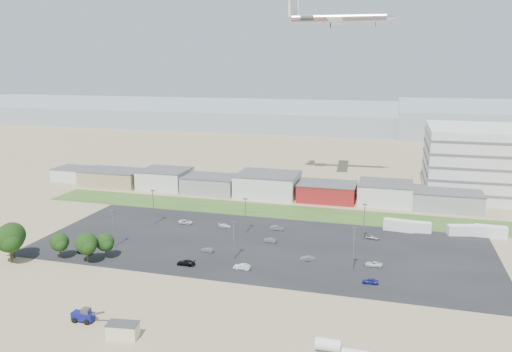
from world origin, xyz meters
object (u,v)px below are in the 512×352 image
(portable_shed, at_px, (123,330))
(storage_tank_nw, at_px, (328,345))
(tree_far_left, at_px, (12,238))
(parked_car_9, at_px, (186,222))
(parked_car_10, at_px, (85,251))
(parked_car_4, at_px, (207,250))
(box_trailer_a, at_px, (399,225))
(parked_car_1, at_px, (308,258))
(parked_car_7, at_px, (270,240))
(parked_car_3, at_px, (186,263))
(telehandler, at_px, (83,315))
(parked_car_0, at_px, (374,264))
(parked_car_13, at_px, (242,267))
(airliner, at_px, (339,18))
(parked_car_8, at_px, (373,237))
(parked_car_2, at_px, (370,281))
(parked_car_11, at_px, (277,228))
(parked_car_6, at_px, (225,226))

(portable_shed, bearing_deg, storage_tank_nw, 0.25)
(tree_far_left, xyz_separation_m, parked_car_9, (30.19, 36.91, -4.60))
(tree_far_left, bearing_deg, portable_shed, -29.66)
(parked_car_10, bearing_deg, parked_car_4, -70.24)
(tree_far_left, xyz_separation_m, parked_car_10, (15.32, 7.34, -4.60))
(box_trailer_a, height_order, parked_car_1, box_trailer_a)
(box_trailer_a, distance_m, parked_car_7, 38.99)
(portable_shed, relative_size, parked_car_10, 1.32)
(parked_car_3, bearing_deg, telehandler, -14.41)
(parked_car_0, bearing_deg, parked_car_4, -88.32)
(storage_tank_nw, bearing_deg, telehandler, -177.10)
(parked_car_1, bearing_deg, portable_shed, -37.94)
(tree_far_left, xyz_separation_m, parked_car_3, (43.17, 7.26, -4.57))
(portable_shed, height_order, parked_car_13, portable_shed)
(tree_far_left, relative_size, parked_car_7, 2.92)
(parked_car_0, bearing_deg, airliner, -167.13)
(parked_car_7, bearing_deg, parked_car_8, 113.88)
(tree_far_left, bearing_deg, parked_car_7, 25.60)
(parked_car_0, height_order, parked_car_4, parked_car_0)
(airliner, height_order, parked_car_9, airliner)
(airliner, xyz_separation_m, parked_car_4, (-22.06, -82.58, -63.75))
(parked_car_8, xyz_separation_m, parked_car_10, (-70.24, -30.75, 0.03))
(airliner, xyz_separation_m, parked_car_1, (3.93, -81.44, -63.71))
(parked_car_4, bearing_deg, parked_car_13, 62.40)
(parked_car_4, bearing_deg, portable_shed, 7.85)
(parked_car_9, bearing_deg, airliner, -30.62)
(parked_car_1, relative_size, parked_car_10, 0.86)
(parked_car_1, distance_m, parked_car_2, 18.15)
(parked_car_10, xyz_separation_m, parked_car_11, (42.92, 31.36, 0.04))
(parked_car_2, bearing_deg, parked_car_1, -125.18)
(box_trailer_a, relative_size, parked_car_3, 1.89)
(parked_car_4, bearing_deg, box_trailer_a, 130.15)
(parked_car_4, bearing_deg, parked_car_11, 155.73)
(portable_shed, relative_size, parked_car_13, 1.39)
(portable_shed, relative_size, parked_car_2, 1.59)
(parked_car_4, bearing_deg, parked_car_2, 85.73)
(parked_car_2, xyz_separation_m, parked_car_11, (-28.24, 30.13, 0.05))
(storage_tank_nw, xyz_separation_m, parked_car_3, (-37.88, 27.91, -0.63))
(parked_car_11, bearing_deg, parked_car_9, 88.97)
(parked_car_13, bearing_deg, parked_car_10, -89.66)
(parked_car_3, bearing_deg, parked_car_4, 169.27)
(parked_car_4, distance_m, parked_car_8, 45.83)
(parked_car_1, relative_size, parked_car_13, 0.91)
(parked_car_3, height_order, parked_car_7, parked_car_3)
(parked_car_9, height_order, parked_car_10, parked_car_9)
(parked_car_10, bearing_deg, parked_car_6, -40.85)
(parked_car_3, bearing_deg, parked_car_10, -90.26)
(telehandler, distance_m, parked_car_3, 31.19)
(portable_shed, xyz_separation_m, parked_car_1, (25.35, 43.95, -0.80))
(tree_far_left, height_order, parked_car_13, tree_far_left)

